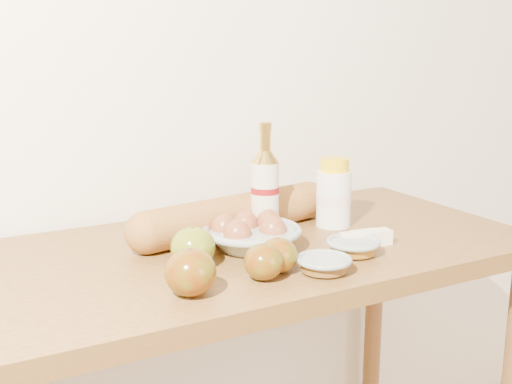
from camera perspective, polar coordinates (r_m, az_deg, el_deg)
back_wall at (r=1.58m, az=-6.39°, el=12.58°), size 3.50×0.02×2.60m
table at (r=1.39m, az=-0.60°, el=-9.55°), size 1.20×0.60×0.90m
bourbon_bottle at (r=1.39m, az=0.80°, el=0.13°), size 0.07×0.07×0.25m
cream_bottle at (r=1.48m, az=6.93°, el=-0.25°), size 0.08×0.08×0.16m
egg_bowl at (r=1.32m, az=-0.43°, el=-3.81°), size 0.23×0.23×0.07m
baguette at (r=1.41m, az=-1.88°, el=-2.03°), size 0.54×0.18×0.09m
apple_yellowgreen at (r=1.21m, az=-5.62°, el=-4.92°), size 0.11×0.11×0.08m
apple_redgreen_front at (r=1.08m, az=-5.85°, el=-7.11°), size 0.11×0.11×0.08m
apple_redgreen_right at (r=1.18m, az=1.99°, el=-5.65°), size 0.08×0.08×0.07m
sugar_bowl at (r=1.19m, az=6.05°, el=-6.41°), size 0.13×0.13×0.03m
syrup_bowl at (r=1.30m, az=8.62°, el=-4.83°), size 0.13×0.13×0.03m
butter_stick at (r=1.36m, az=9.76°, el=-4.11°), size 0.11×0.04×0.03m
apple_extra at (r=1.15m, az=0.68°, el=-6.24°), size 0.08×0.08×0.07m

